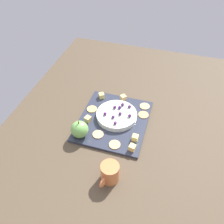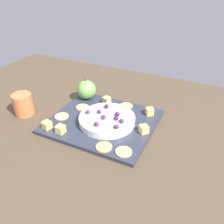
{
  "view_description": "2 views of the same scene",
  "coord_description": "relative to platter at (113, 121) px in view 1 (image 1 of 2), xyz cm",
  "views": [
    {
      "loc": [
        -70.8,
        -19.08,
        83.42
      ],
      "look_at": [
        0.98,
        2.7,
        10.45
      ],
      "focal_mm": 38.65,
      "sensor_mm": 36.0,
      "label": 1
    },
    {
      "loc": [
        32.05,
        -54.52,
        48.75
      ],
      "look_at": [
        3.45,
        4.38,
        8.01
      ],
      "focal_mm": 37.27,
      "sensor_mm": 36.0,
      "label": 2
    }
  ],
  "objects": [
    {
      "name": "apple_stem",
      "position": [
        -12.65,
        10.82,
        8.49
      ],
      "size": [
        0.5,
        0.5,
        1.2
      ],
      "primitive_type": "cylinder",
      "color": "brown",
      "rests_on": "apple_whole"
    },
    {
      "name": "cheese_cube_0",
      "position": [
        12.96,
        10.02,
        1.83
      ],
      "size": [
        3.4,
        3.4,
        2.44
      ],
      "primitive_type": "cube",
      "rotation": [
        0.0,
        0.0,
        0.61
      ],
      "color": "#E9CE6B",
      "rests_on": "platter"
    },
    {
      "name": "table",
      "position": [
        -1.12,
        -2.06,
        -2.79
      ],
      "size": [
        141.45,
        98.71,
        4.37
      ],
      "primitive_type": "cube",
      "color": "#4D3E2E",
      "rests_on": "ground"
    },
    {
      "name": "grape_8",
      "position": [
        4.94,
        0.88,
        3.73
      ],
      "size": [
        1.63,
        1.47,
        1.52
      ],
      "primitive_type": "ellipsoid",
      "color": "#4D1A57",
      "rests_on": "serving_dish"
    },
    {
      "name": "cracker_0",
      "position": [
        -10.24,
        3.74,
        0.81
      ],
      "size": [
        4.72,
        4.72,
        0.4
      ],
      "primitive_type": "cylinder",
      "color": "tan",
      "rests_on": "platter"
    },
    {
      "name": "grape_6",
      "position": [
        -0.46,
        3.77,
        3.74
      ],
      "size": [
        1.63,
        1.47,
        1.54
      ],
      "primitive_type": "ellipsoid",
      "color": "#471B52",
      "rests_on": "serving_dish"
    },
    {
      "name": "serving_dish",
      "position": [
        2.06,
        -0.85,
        1.79
      ],
      "size": [
        18.25,
        18.25,
        2.37
      ],
      "primitive_type": "cylinder",
      "color": "white",
      "rests_on": "platter"
    },
    {
      "name": "grape_3",
      "position": [
        -4.35,
        -2.42,
        3.64
      ],
      "size": [
        1.63,
        1.47,
        1.33
      ],
      "primitive_type": "ellipsoid",
      "color": "#53275D",
      "rests_on": "serving_dish"
    },
    {
      "name": "cheese_cube_1",
      "position": [
        -3.97,
        10.68,
        1.83
      ],
      "size": [
        3.03,
        3.03,
        2.44
      ],
      "primitive_type": "cube",
      "rotation": [
        0.0,
        0.0,
        1.28
      ],
      "color": "#E3CE77",
      "rests_on": "platter"
    },
    {
      "name": "cracker_2",
      "position": [
        -13.42,
        -4.52,
        0.81
      ],
      "size": [
        4.72,
        4.72,
        0.4
      ],
      "primitive_type": "cylinder",
      "color": "tan",
      "rests_on": "platter"
    },
    {
      "name": "cheese_cube_3",
      "position": [
        14.6,
        -0.6,
        1.83
      ],
      "size": [
        3.45,
        3.45,
        2.44
      ],
      "primitive_type": "cube",
      "rotation": [
        0.0,
        0.0,
        0.8
      ],
      "color": "#F3C270",
      "rests_on": "platter"
    },
    {
      "name": "cheese_cube_4",
      "position": [
        -8.33,
        -11.79,
        1.83
      ],
      "size": [
        2.55,
        2.55,
        2.44
      ],
      "primitive_type": "cube",
      "rotation": [
        0.0,
        0.0,
        1.52
      ],
      "color": "#E8D16C",
      "rests_on": "platter"
    },
    {
      "name": "platter",
      "position": [
        0.0,
        0.0,
        0.0
      ],
      "size": [
        33.66,
        29.89,
        1.21
      ],
      "primitive_type": "cube",
      "color": "#2D3241",
      "rests_on": "table"
    },
    {
      "name": "cup",
      "position": [
        -27.86,
        -6.92,
        3.22
      ],
      "size": [
        9.8,
        6.72,
        7.66
      ],
      "color": "#D67540",
      "rests_on": "table"
    },
    {
      "name": "cracker_3",
      "position": [
        3.61,
        11.6,
        0.81
      ],
      "size": [
        4.72,
        4.72,
        0.4
      ],
      "primitive_type": "cylinder",
      "color": "tan",
      "rests_on": "platter"
    },
    {
      "name": "cracker_4",
      "position": [
        6.88,
        -12.27,
        0.81
      ],
      "size": [
        4.72,
        4.72,
        0.4
      ],
      "primitive_type": "cylinder",
      "color": "tan",
      "rests_on": "platter"
    },
    {
      "name": "grape_5",
      "position": [
        7.74,
        -2.07,
        3.68
      ],
      "size": [
        1.63,
        1.47,
        1.42
      ],
      "primitive_type": "ellipsoid",
      "color": "#4B2754",
      "rests_on": "serving_dish"
    },
    {
      "name": "apple_whole",
      "position": [
        -12.65,
        10.82,
        4.25
      ],
      "size": [
        7.28,
        7.28,
        7.28
      ],
      "primitive_type": "sphere",
      "color": "#73B355",
      "rests_on": "platter"
    },
    {
      "name": "cheese_cube_2",
      "position": [
        -13.56,
        -11.83,
        1.83
      ],
      "size": [
        2.88,
        2.88,
        2.44
      ],
      "primitive_type": "cube",
      "rotation": [
        0.0,
        0.0,
        1.37
      ],
      "color": "#F4D074",
      "rests_on": "platter"
    },
    {
      "name": "grape_4",
      "position": [
        5.52,
        -1.29,
        3.65
      ],
      "size": [
        1.63,
        1.47,
        1.35
      ],
      "primitive_type": "ellipsoid",
      "color": "#411C5F",
      "rests_on": "serving_dish"
    },
    {
      "name": "grape_1",
      "position": [
        1.6,
        -6.93,
        3.71
      ],
      "size": [
        1.63,
        1.47,
        1.47
      ],
      "primitive_type": "ellipsoid",
      "color": "#4A2658",
      "rests_on": "serving_dish"
    },
    {
      "name": "grape_2",
      "position": [
        7.49,
        -5.43,
        3.63
      ],
      "size": [
        1.63,
        1.47,
        1.31
      ],
      "primitive_type": "ellipsoid",
      "color": "#472351",
      "rests_on": "serving_dish"
    },
    {
      "name": "grape_0",
      "position": [
        1.71,
        -2.58,
        3.7
      ],
      "size": [
        1.63,
        1.47,
        1.46
      ],
      "primitive_type": "ellipsoid",
      "color": "#49275F",
      "rests_on": "serving_dish"
    },
    {
      "name": "cracker_1",
      "position": [
        12.7,
        -11.7,
        0.81
      ],
      "size": [
        4.72,
        4.72,
        0.4
      ],
      "primitive_type": "cylinder",
      "color": "tan",
      "rests_on": "platter"
    },
    {
      "name": "grape_7",
      "position": [
        -0.92,
        -0.17,
        3.64
      ],
      "size": [
        1.63,
        1.47,
        1.34
      ],
      "primitive_type": "ellipsoid",
      "color": "#462357",
      "rests_on": "serving_dish"
    }
  ]
}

